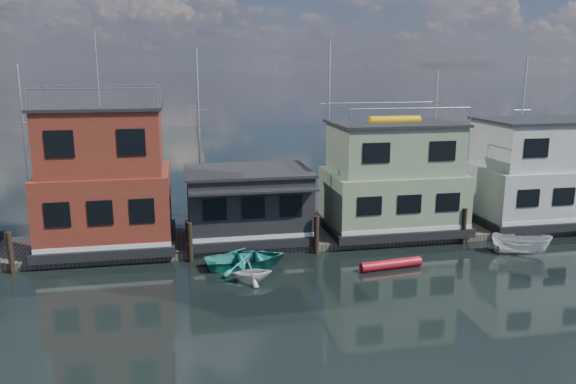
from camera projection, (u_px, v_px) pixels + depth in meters
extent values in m
plane|color=black|center=(299.00, 332.00, 22.35)|extent=(160.00, 160.00, 0.00)
cube|color=#595147|center=(257.00, 239.00, 33.80)|extent=(48.00, 5.00, 0.40)
cube|color=black|center=(110.00, 240.00, 32.10)|extent=(7.40, 5.90, 0.50)
cube|color=maroon|center=(107.00, 204.00, 31.63)|extent=(7.00, 5.50, 3.74)
cube|color=maroon|center=(102.00, 140.00, 30.84)|extent=(6.30, 4.95, 3.46)
cube|color=black|center=(100.00, 107.00, 30.44)|extent=(6.65, 5.23, 0.16)
cylinder|color=silver|center=(97.00, 68.00, 29.99)|extent=(0.08, 0.08, 4.00)
cube|color=black|center=(248.00, 232.00, 33.60)|extent=(7.40, 5.40, 0.50)
cube|color=black|center=(248.00, 200.00, 33.17)|extent=(7.00, 5.00, 3.40)
cube|color=black|center=(247.00, 171.00, 32.78)|extent=(7.30, 5.30, 0.16)
cube|color=black|center=(254.00, 191.00, 30.23)|extent=(7.00, 1.20, 0.12)
cube|color=black|center=(390.00, 224.00, 35.29)|extent=(8.40, 5.90, 0.50)
cube|color=gray|center=(392.00, 196.00, 34.90)|extent=(8.00, 5.50, 3.12)
cube|color=gray|center=(394.00, 148.00, 34.24)|extent=(7.20, 4.95, 2.88)
cube|color=black|center=(395.00, 123.00, 33.90)|extent=(7.60, 5.23, 0.16)
cylinder|color=#E69F06|center=(395.00, 120.00, 33.87)|extent=(3.20, 0.56, 0.56)
cube|color=black|center=(533.00, 216.00, 37.17)|extent=(8.40, 5.90, 0.50)
cube|color=#BBBCB7|center=(536.00, 189.00, 36.78)|extent=(8.00, 5.50, 3.12)
cube|color=#BBBCB7|center=(540.00, 144.00, 36.12)|extent=(7.20, 4.95, 2.88)
cube|color=black|center=(543.00, 120.00, 35.78)|extent=(7.60, 5.23, 0.16)
cylinder|color=#2D2116|center=(11.00, 253.00, 28.48)|extent=(0.28, 0.28, 2.20)
cylinder|color=#2D2116|center=(190.00, 242.00, 30.17)|extent=(0.28, 0.28, 2.20)
cylinder|color=#2D2116|center=(316.00, 235.00, 31.48)|extent=(0.28, 0.28, 2.20)
cylinder|color=#2D2116|center=(464.00, 226.00, 33.17)|extent=(0.28, 0.28, 2.20)
cylinder|color=silver|center=(25.00, 148.00, 35.80)|extent=(0.16, 0.16, 10.50)
cylinder|color=silver|center=(23.00, 123.00, 35.45)|extent=(1.40, 0.06, 0.06)
cylinder|color=silver|center=(199.00, 136.00, 37.76)|extent=(0.16, 0.16, 11.50)
cylinder|color=silver|center=(198.00, 110.00, 37.38)|extent=(1.40, 0.06, 0.06)
cylinder|color=silver|center=(328.00, 130.00, 39.39)|extent=(0.16, 0.16, 12.00)
cylinder|color=silver|center=(329.00, 104.00, 39.00)|extent=(1.40, 0.06, 0.06)
cylinder|color=silver|center=(434.00, 141.00, 41.12)|extent=(0.16, 0.16, 10.00)
cylinder|color=silver|center=(435.00, 120.00, 40.79)|extent=(1.40, 0.06, 0.06)
cylinder|color=silver|center=(520.00, 132.00, 42.32)|extent=(0.16, 0.16, 11.00)
cylinder|color=silver|center=(522.00, 110.00, 41.96)|extent=(1.40, 0.06, 0.06)
cylinder|color=#AC121C|center=(391.00, 264.00, 29.29)|extent=(3.46, 0.93, 0.50)
imported|color=silver|center=(252.00, 272.00, 27.41)|extent=(2.03, 1.76, 1.06)
imported|color=teal|center=(246.00, 259.00, 29.54)|extent=(4.56, 3.46, 0.89)
imported|color=white|center=(521.00, 244.00, 31.45)|extent=(3.36, 2.56, 1.23)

